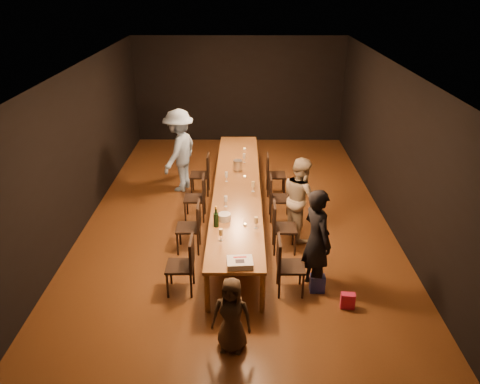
{
  "coord_description": "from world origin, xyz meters",
  "views": [
    {
      "loc": [
        0.11,
        -8.4,
        4.51
      ],
      "look_at": [
        0.06,
        -0.87,
        1.0
      ],
      "focal_mm": 35.0,
      "sensor_mm": 36.0,
      "label": 1
    }
  ],
  "objects_px": {
    "chair_left_2": "(195,198)",
    "woman_tan": "(300,198)",
    "chair_left_3": "(200,174)",
    "man_blue": "(179,151)",
    "chair_right_0": "(291,266)",
    "woman_birthday": "(317,240)",
    "ice_bucket": "(238,165)",
    "table": "(237,187)",
    "chair_right_3": "(276,175)",
    "chair_left_0": "(180,265)",
    "chair_right_1": "(285,227)",
    "chair_left_1": "(188,227)",
    "chair_right_2": "(280,198)",
    "child": "(232,315)",
    "birthday_cake": "(240,262)",
    "plate_stack": "(224,217)",
    "champagne_bottle": "(216,216)"
  },
  "relations": [
    {
      "from": "woman_birthday",
      "to": "man_blue",
      "type": "height_order",
      "value": "man_blue"
    },
    {
      "from": "chair_right_0",
      "to": "chair_left_2",
      "type": "bearing_deg",
      "value": -144.69
    },
    {
      "from": "child",
      "to": "birthday_cake",
      "type": "distance_m",
      "value": 0.87
    },
    {
      "from": "chair_right_1",
      "to": "birthday_cake",
      "type": "relative_size",
      "value": 2.4
    },
    {
      "from": "birthday_cake",
      "to": "chair_right_1",
      "type": "bearing_deg",
      "value": 59.95
    },
    {
      "from": "chair_right_0",
      "to": "chair_right_2",
      "type": "relative_size",
      "value": 1.0
    },
    {
      "from": "chair_right_2",
      "to": "chair_left_1",
      "type": "bearing_deg",
      "value": -54.78
    },
    {
      "from": "ice_bucket",
      "to": "chair_left_0",
      "type": "bearing_deg",
      "value": -105.07
    },
    {
      "from": "chair_left_0",
      "to": "woman_birthday",
      "type": "bearing_deg",
      "value": -86.31
    },
    {
      "from": "chair_left_3",
      "to": "champagne_bottle",
      "type": "distance_m",
      "value": 2.96
    },
    {
      "from": "chair_right_0",
      "to": "ice_bucket",
      "type": "xyz_separation_m",
      "value": [
        -0.85,
        3.17,
        0.39
      ]
    },
    {
      "from": "chair_left_2",
      "to": "woman_tan",
      "type": "height_order",
      "value": "woman_tan"
    },
    {
      "from": "woman_birthday",
      "to": "ice_bucket",
      "type": "distance_m",
      "value": 3.28
    },
    {
      "from": "champagne_bottle",
      "to": "man_blue",
      "type": "bearing_deg",
      "value": 107.54
    },
    {
      "from": "chair_left_0",
      "to": "chair_left_3",
      "type": "height_order",
      "value": "same"
    },
    {
      "from": "man_blue",
      "to": "child",
      "type": "bearing_deg",
      "value": 33.79
    },
    {
      "from": "chair_right_2",
      "to": "woman_birthday",
      "type": "distance_m",
      "value": 2.33
    },
    {
      "from": "woman_tan",
      "to": "chair_right_0",
      "type": "bearing_deg",
      "value": 148.73
    },
    {
      "from": "chair_left_2",
      "to": "woman_tan",
      "type": "xyz_separation_m",
      "value": [
        2.02,
        -0.67,
        0.32
      ]
    },
    {
      "from": "chair_right_2",
      "to": "chair_right_0",
      "type": "bearing_deg",
      "value": -0.0
    },
    {
      "from": "chair_left_2",
      "to": "child",
      "type": "relative_size",
      "value": 0.86
    },
    {
      "from": "chair_right_1",
      "to": "chair_left_1",
      "type": "bearing_deg",
      "value": -90.0
    },
    {
      "from": "chair_left_3",
      "to": "ice_bucket",
      "type": "bearing_deg",
      "value": -116.67
    },
    {
      "from": "chair_right_0",
      "to": "chair_left_1",
      "type": "distance_m",
      "value": 2.08
    },
    {
      "from": "chair_left_3",
      "to": "plate_stack",
      "type": "height_order",
      "value": "chair_left_3"
    },
    {
      "from": "plate_stack",
      "to": "chair_right_3",
      "type": "bearing_deg",
      "value": 68.54
    },
    {
      "from": "chair_left_2",
      "to": "woman_tan",
      "type": "distance_m",
      "value": 2.15
    },
    {
      "from": "ice_bucket",
      "to": "woman_birthday",
      "type": "bearing_deg",
      "value": -67.84
    },
    {
      "from": "chair_right_1",
      "to": "chair_left_1",
      "type": "distance_m",
      "value": 1.7
    },
    {
      "from": "chair_left_3",
      "to": "man_blue",
      "type": "bearing_deg",
      "value": 61.98
    },
    {
      "from": "chair_right_1",
      "to": "plate_stack",
      "type": "height_order",
      "value": "chair_right_1"
    },
    {
      "from": "chair_right_0",
      "to": "chair_left_3",
      "type": "bearing_deg",
      "value": -154.72
    },
    {
      "from": "table",
      "to": "chair_right_3",
      "type": "distance_m",
      "value": 1.49
    },
    {
      "from": "chair_right_1",
      "to": "woman_birthday",
      "type": "relative_size",
      "value": 0.55
    },
    {
      "from": "table",
      "to": "chair_right_1",
      "type": "xyz_separation_m",
      "value": [
        0.85,
        -1.2,
        -0.24
      ]
    },
    {
      "from": "chair_right_2",
      "to": "woman_tan",
      "type": "relative_size",
      "value": 0.59
    },
    {
      "from": "woman_birthday",
      "to": "birthday_cake",
      "type": "relative_size",
      "value": 4.36
    },
    {
      "from": "chair_left_2",
      "to": "ice_bucket",
      "type": "height_order",
      "value": "ice_bucket"
    },
    {
      "from": "child",
      "to": "birthday_cake",
      "type": "xyz_separation_m",
      "value": [
        0.1,
        0.83,
        0.25
      ]
    },
    {
      "from": "woman_tan",
      "to": "man_blue",
      "type": "relative_size",
      "value": 0.84
    },
    {
      "from": "chair_right_1",
      "to": "chair_left_2",
      "type": "xyz_separation_m",
      "value": [
        -1.7,
        1.2,
        0.0
      ]
    },
    {
      "from": "chair_left_2",
      "to": "table",
      "type": "bearing_deg",
      "value": -90.0
    },
    {
      "from": "chair_right_2",
      "to": "man_blue",
      "type": "height_order",
      "value": "man_blue"
    },
    {
      "from": "chair_right_3",
      "to": "chair_right_0",
      "type": "bearing_deg",
      "value": -0.0
    },
    {
      "from": "chair_right_0",
      "to": "chair_left_1",
      "type": "relative_size",
      "value": 1.0
    },
    {
      "from": "child",
      "to": "birthday_cake",
      "type": "bearing_deg",
      "value": 92.26
    },
    {
      "from": "chair_left_1",
      "to": "chair_right_1",
      "type": "bearing_deg",
      "value": -90.0
    },
    {
      "from": "table",
      "to": "man_blue",
      "type": "relative_size",
      "value": 3.21
    },
    {
      "from": "chair_right_3",
      "to": "chair_left_1",
      "type": "relative_size",
      "value": 1.0
    },
    {
      "from": "man_blue",
      "to": "chair_right_2",
      "type": "bearing_deg",
      "value": 75.81
    }
  ]
}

